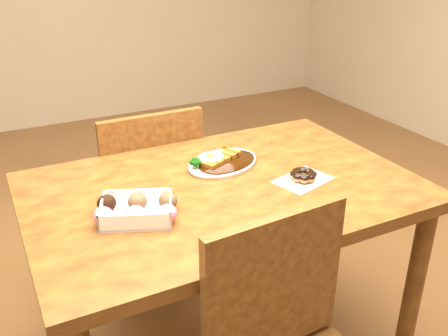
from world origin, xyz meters
name	(u,v)px	position (x,y,z in m)	size (l,w,h in m)	color
table	(223,212)	(0.00, 0.00, 0.65)	(1.20, 0.80, 0.75)	#49200E
chair_far	(146,196)	(-0.09, 0.53, 0.48)	(0.42, 0.42, 0.87)	#49200E
katsu_curry_plate	(221,161)	(0.06, 0.14, 0.76)	(0.31, 0.27, 0.05)	white
donut_box	(137,209)	(-0.30, -0.07, 0.78)	(0.24, 0.21, 0.06)	white
pon_de_ring	(303,175)	(0.24, -0.09, 0.77)	(0.20, 0.17, 0.03)	silver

